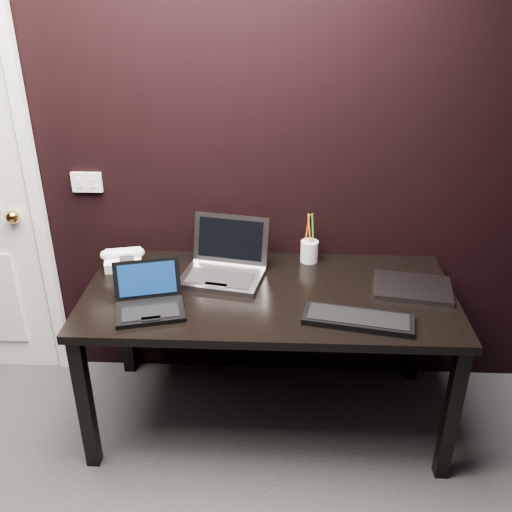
{
  "coord_description": "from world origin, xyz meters",
  "views": [
    {
      "loc": [
        0.34,
        -0.87,
        2.07
      ],
      "look_at": [
        0.24,
        1.35,
        0.95
      ],
      "focal_mm": 40.0,
      "sensor_mm": 36.0,
      "label": 1
    }
  ],
  "objects_px": {
    "desk": "(269,306)",
    "desk_phone": "(123,259)",
    "pen_cup": "(309,250)",
    "ext_keyboard": "(358,319)",
    "mobile_phone": "(124,281)",
    "netbook": "(149,302)",
    "silver_laptop": "(224,267)",
    "closed_laptop": "(412,288)"
  },
  "relations": [
    {
      "from": "netbook",
      "to": "silver_laptop",
      "type": "relative_size",
      "value": 0.81
    },
    {
      "from": "closed_laptop",
      "to": "pen_cup",
      "type": "bearing_deg",
      "value": 149.47
    },
    {
      "from": "desk_phone",
      "to": "pen_cup",
      "type": "relative_size",
      "value": 0.86
    },
    {
      "from": "mobile_phone",
      "to": "pen_cup",
      "type": "relative_size",
      "value": 0.35
    },
    {
      "from": "silver_laptop",
      "to": "pen_cup",
      "type": "bearing_deg",
      "value": 22.87
    },
    {
      "from": "desk_phone",
      "to": "desk",
      "type": "bearing_deg",
      "value": -16.63
    },
    {
      "from": "silver_laptop",
      "to": "mobile_phone",
      "type": "relative_size",
      "value": 4.78
    },
    {
      "from": "ext_keyboard",
      "to": "desk_phone",
      "type": "relative_size",
      "value": 2.17
    },
    {
      "from": "desk_phone",
      "to": "silver_laptop",
      "type": "bearing_deg",
      "value": -8.23
    },
    {
      "from": "netbook",
      "to": "closed_laptop",
      "type": "relative_size",
      "value": 0.9
    },
    {
      "from": "desk",
      "to": "netbook",
      "type": "xyz_separation_m",
      "value": [
        -0.52,
        -0.18,
        0.12
      ]
    },
    {
      "from": "desk",
      "to": "ext_keyboard",
      "type": "height_order",
      "value": "ext_keyboard"
    },
    {
      "from": "netbook",
      "to": "mobile_phone",
      "type": "height_order",
      "value": "netbook"
    },
    {
      "from": "silver_laptop",
      "to": "closed_laptop",
      "type": "height_order",
      "value": "silver_laptop"
    },
    {
      "from": "desk",
      "to": "mobile_phone",
      "type": "xyz_separation_m",
      "value": [
        -0.67,
        0.01,
        0.11
      ]
    },
    {
      "from": "desk",
      "to": "closed_laptop",
      "type": "bearing_deg",
      "value": 3.78
    },
    {
      "from": "closed_laptop",
      "to": "pen_cup",
      "type": "xyz_separation_m",
      "value": [
        -0.47,
        0.28,
        0.05
      ]
    },
    {
      "from": "silver_laptop",
      "to": "pen_cup",
      "type": "relative_size",
      "value": 1.67
    },
    {
      "from": "desk",
      "to": "desk_phone",
      "type": "relative_size",
      "value": 7.69
    },
    {
      "from": "netbook",
      "to": "mobile_phone",
      "type": "relative_size",
      "value": 3.85
    },
    {
      "from": "silver_laptop",
      "to": "netbook",
      "type": "bearing_deg",
      "value": -132.92
    },
    {
      "from": "closed_laptop",
      "to": "mobile_phone",
      "type": "xyz_separation_m",
      "value": [
        -1.34,
        -0.03,
        0.02
      ]
    },
    {
      "from": "closed_laptop",
      "to": "mobile_phone",
      "type": "height_order",
      "value": "mobile_phone"
    },
    {
      "from": "ext_keyboard",
      "to": "pen_cup",
      "type": "relative_size",
      "value": 1.86
    },
    {
      "from": "ext_keyboard",
      "to": "pen_cup",
      "type": "distance_m",
      "value": 0.59
    },
    {
      "from": "netbook",
      "to": "mobile_phone",
      "type": "distance_m",
      "value": 0.25
    },
    {
      "from": "pen_cup",
      "to": "netbook",
      "type": "bearing_deg",
      "value": -145.23
    },
    {
      "from": "desk",
      "to": "desk_phone",
      "type": "xyz_separation_m",
      "value": [
        -0.73,
        0.22,
        0.12
      ]
    },
    {
      "from": "mobile_phone",
      "to": "pen_cup",
      "type": "xyz_separation_m",
      "value": [
        0.87,
        0.31,
        0.03
      ]
    },
    {
      "from": "silver_laptop",
      "to": "desk_phone",
      "type": "relative_size",
      "value": 1.95
    },
    {
      "from": "desk_phone",
      "to": "mobile_phone",
      "type": "height_order",
      "value": "desk_phone"
    },
    {
      "from": "desk",
      "to": "mobile_phone",
      "type": "bearing_deg",
      "value": 178.96
    },
    {
      "from": "silver_laptop",
      "to": "ext_keyboard",
      "type": "distance_m",
      "value": 0.71
    },
    {
      "from": "ext_keyboard",
      "to": "mobile_phone",
      "type": "bearing_deg",
      "value": 166.72
    },
    {
      "from": "mobile_phone",
      "to": "pen_cup",
      "type": "bearing_deg",
      "value": 19.42
    },
    {
      "from": "ext_keyboard",
      "to": "closed_laptop",
      "type": "height_order",
      "value": "ext_keyboard"
    },
    {
      "from": "closed_laptop",
      "to": "desk",
      "type": "bearing_deg",
      "value": -176.22
    },
    {
      "from": "desk_phone",
      "to": "pen_cup",
      "type": "xyz_separation_m",
      "value": [
        0.93,
        0.1,
        0.02
      ]
    },
    {
      "from": "silver_laptop",
      "to": "pen_cup",
      "type": "distance_m",
      "value": 0.45
    },
    {
      "from": "ext_keyboard",
      "to": "mobile_phone",
      "type": "xyz_separation_m",
      "value": [
        -1.05,
        0.25,
        0.02
      ]
    },
    {
      "from": "silver_laptop",
      "to": "ext_keyboard",
      "type": "bearing_deg",
      "value": -32.43
    },
    {
      "from": "desk",
      "to": "mobile_phone",
      "type": "relative_size",
      "value": 18.81
    }
  ]
}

